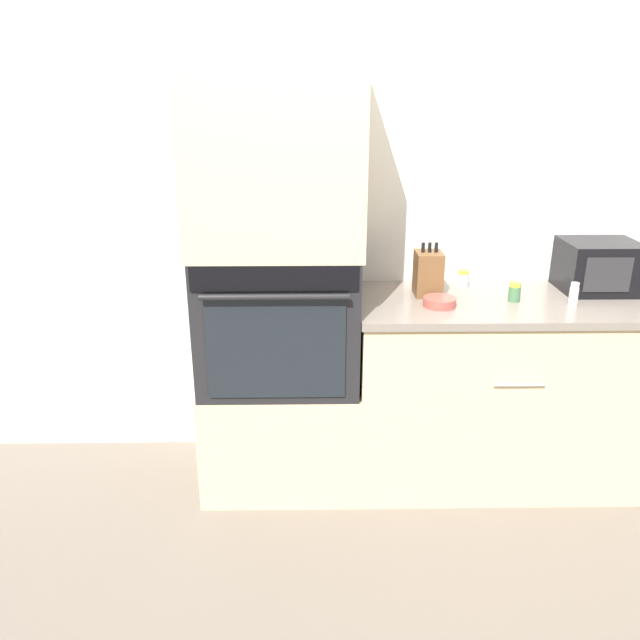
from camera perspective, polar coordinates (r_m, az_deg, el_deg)
ground_plane at (r=3.03m, az=3.62°, el=-16.88°), size 12.00×12.00×0.00m
wall_back at (r=3.10m, az=3.25°, el=9.48°), size 8.00×0.05×2.50m
oven_cabinet_base at (r=3.13m, az=-3.52°, el=-9.61°), size 0.74×0.60×0.55m
wall_oven at (r=2.88m, az=-3.77°, el=0.52°), size 0.71×0.64×0.62m
oven_cabinet_upper at (r=2.72m, az=-4.14°, el=15.41°), size 0.74×0.60×0.86m
counter_unit at (r=3.16m, az=15.71°, el=-6.13°), size 1.37×0.63×0.93m
microwave at (r=3.25m, az=24.10°, el=4.51°), size 0.34×0.30×0.24m
knife_block at (r=2.95m, az=9.85°, el=4.23°), size 0.12×0.15×0.25m
bowl at (r=2.82m, az=10.88°, el=1.63°), size 0.14×0.14×0.04m
condiment_jar_near at (r=3.13m, az=12.96°, el=3.71°), size 0.06×0.06×0.08m
condiment_jar_mid at (r=3.00m, az=22.19°, el=2.20°), size 0.04×0.04×0.10m
condiment_jar_far at (r=2.97m, az=17.36°, el=2.46°), size 0.05×0.05×0.09m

